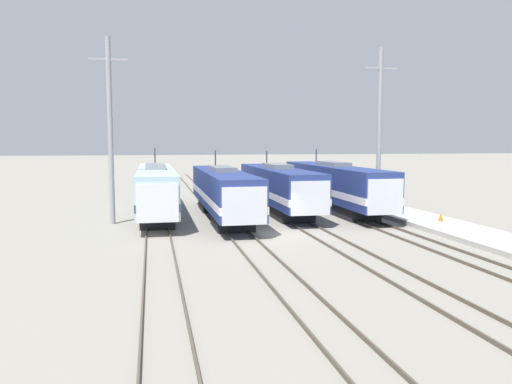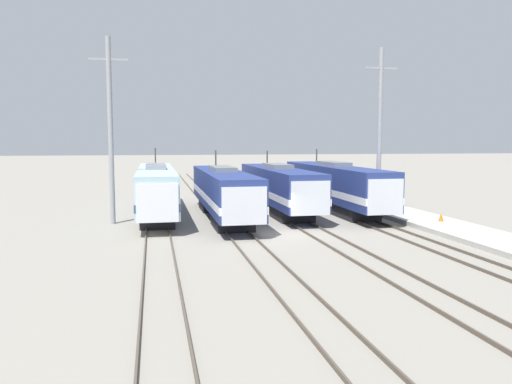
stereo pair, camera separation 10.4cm
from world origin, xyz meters
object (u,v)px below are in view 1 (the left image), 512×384
Objects in this scene: traffic_cone at (441,217)px; catenary_tower_left at (110,129)px; locomotive_center_right at (279,188)px; locomotive_center_left at (223,192)px; locomotive_far_right at (335,185)px; locomotive_far_left at (156,189)px; catenary_tower_right at (379,130)px.

catenary_tower_left is at bearing 166.19° from traffic_cone.
locomotive_center_right is 14.06m from catenary_tower_left.
catenary_tower_left is (-12.92, -3.09, 4.62)m from locomotive_center_right.
locomotive_far_right is (9.86, 2.81, 0.09)m from locomotive_center_left.
catenary_tower_left is 23.72m from traffic_cone.
locomotive_center_right is at bearing 26.83° from locomotive_center_left.
catenary_tower_left reaches higher than locomotive_center_left.
locomotive_far_left is at bearing -178.96° from locomotive_far_right.
locomotive_center_right is at bearing 137.51° from traffic_cone.
catenary_tower_right is 8.43m from traffic_cone.
catenary_tower_right is at bearing -23.15° from locomotive_center_right.
locomotive_far_right is at bearing 124.02° from catenary_tower_right.
locomotive_center_left is 10.25m from locomotive_far_right.
catenary_tower_right is at bearing 111.18° from traffic_cone.
locomotive_far_left reaches higher than traffic_cone.
locomotive_far_left is at bearing 169.59° from catenary_tower_right.
traffic_cone is at bearing -68.82° from catenary_tower_right.
locomotive_center_left is at bearing -153.17° from locomotive_center_right.
locomotive_far_right reaches higher than locomotive_center_left.
catenary_tower_right is 21.49× the size of traffic_cone.
locomotive_far_left is at bearing 155.85° from traffic_cone.
traffic_cone is at bearing -13.81° from catenary_tower_left.
locomotive_far_left reaches higher than locomotive_far_right.
locomotive_far_right is 10.03m from traffic_cone.
catenary_tower_right reaches higher than traffic_cone.
locomotive_far_right reaches higher than traffic_cone.
locomotive_center_left is 15.58m from traffic_cone.
locomotive_far_left is at bearing 45.73° from catenary_tower_left.
traffic_cone is (19.21, -8.61, -1.47)m from locomotive_far_left.
catenary_tower_right is (12.16, -0.60, 4.64)m from locomotive_center_left.
locomotive_far_right is at bearing 10.81° from catenary_tower_left.
locomotive_far_left is at bearing 152.73° from locomotive_center_left.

